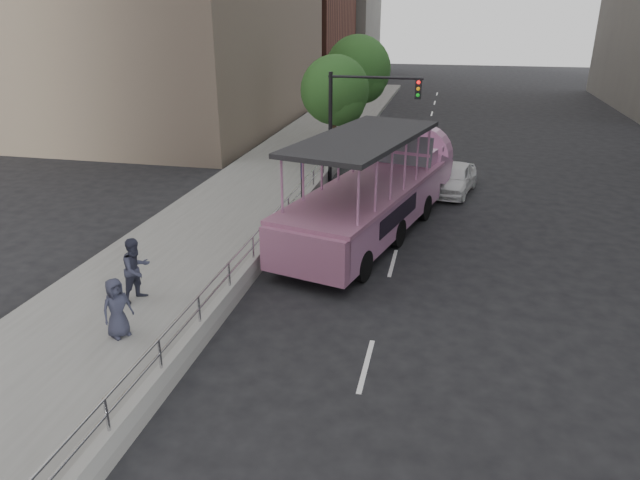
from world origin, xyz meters
TOP-DOWN VIEW (x-y plane):
  - ground at (0.00, 0.00)m, footprint 160.00×160.00m
  - sidewalk at (-5.75, 10.00)m, footprint 5.50×80.00m
  - kerb_wall at (-3.12, 2.00)m, footprint 0.24×30.00m
  - guardrail at (-3.12, 2.00)m, footprint 0.07×22.00m
  - duck_boat at (0.08, 7.07)m, footprint 5.51×11.89m
  - car at (2.84, 12.42)m, footprint 2.38×4.24m
  - pedestrian_mid at (-5.53, -0.64)m, footprint 0.95×1.06m
  - pedestrian_far at (-5.03, -2.49)m, footprint 0.80×0.89m
  - parking_sign at (-2.92, 7.23)m, footprint 0.15×0.59m
  - traffic_signal at (-1.70, 12.50)m, footprint 4.20×0.32m
  - street_tree_near at (-3.30, 15.93)m, footprint 3.52×3.52m
  - street_tree_far at (-3.10, 21.93)m, footprint 3.97×3.97m

SIDE VIEW (x-z plane):
  - ground at x=0.00m, z-range 0.00..0.00m
  - sidewalk at x=-5.75m, z-range 0.00..0.30m
  - kerb_wall at x=-3.12m, z-range 0.30..0.66m
  - car at x=2.84m, z-range 0.00..1.36m
  - pedestrian_far at x=-5.03m, z-range 0.30..1.83m
  - guardrail at x=-3.12m, z-range 0.79..1.50m
  - pedestrian_mid at x=-5.53m, z-range 0.30..2.10m
  - duck_boat at x=0.08m, z-range -0.50..3.35m
  - parking_sign at x=-2.92m, z-range 0.35..3.01m
  - traffic_signal at x=-1.70m, z-range 0.90..6.10m
  - street_tree_near at x=-3.30m, z-range 0.96..6.68m
  - street_tree_far at x=-3.10m, z-range 1.08..7.53m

